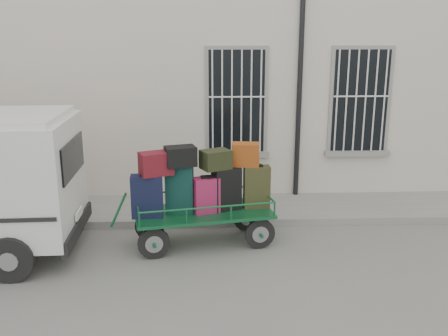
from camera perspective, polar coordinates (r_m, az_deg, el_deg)
name	(u,v)px	position (r m, az deg, el deg)	size (l,w,h in m)	color
ground	(270,257)	(8.67, 5.28, -10.05)	(80.00, 80.00, 0.00)	slate
building	(246,60)	(13.33, 2.52, 12.22)	(24.00, 5.15, 6.00)	beige
sidewalk	(257,209)	(10.66, 3.78, -4.65)	(24.00, 1.70, 0.15)	gray
luggage_cart	(201,191)	(8.78, -2.65, -2.64)	(2.89, 1.52, 1.82)	black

